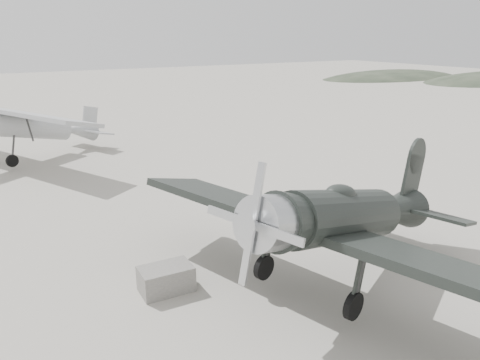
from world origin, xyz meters
name	(u,v)px	position (x,y,z in m)	size (l,w,h in m)	color
ground	(294,223)	(0.00, 0.00, 0.00)	(160.00, 160.00, 0.00)	gray
hill_northeast	(392,77)	(50.00, 40.00, 0.00)	(32.00, 16.00, 5.20)	#273124
lowwing_monoplane	(348,216)	(-1.51, -4.27, 2.07)	(8.80, 12.12, 3.91)	black
highwing_monoplane	(24,121)	(-7.18, 14.65, 2.21)	(9.25, 12.12, 3.53)	#989B9D
equipment_block	(166,279)	(-5.88, -2.00, 0.35)	(1.42, 0.89, 0.71)	slate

